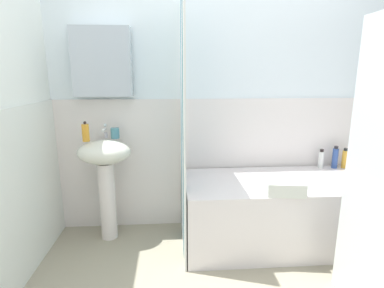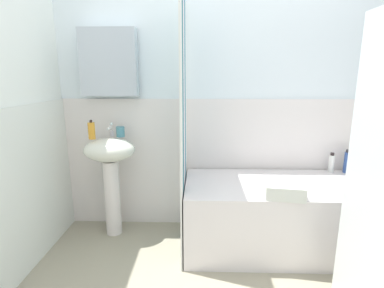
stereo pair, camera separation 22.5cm
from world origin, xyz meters
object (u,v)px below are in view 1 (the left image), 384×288
object	(u,v)px
sink	(105,168)
lotion_bottle	(345,159)
shampoo_bottle	(335,158)
toothbrush_cup	(115,133)
towel_folded	(284,186)
soap_dispenser	(86,133)
conditioner_bottle	(321,159)
bathtub	(279,211)

from	to	relation	value
sink	lotion_bottle	bearing A→B (deg)	2.92
lotion_bottle	shampoo_bottle	world-z (taller)	shampoo_bottle
toothbrush_cup	towel_folded	size ratio (longest dim) A/B	0.34
soap_dispenser	shampoo_bottle	size ratio (longest dim) A/B	0.79
shampoo_bottle	conditioner_bottle	world-z (taller)	shampoo_bottle
soap_dispenser	sink	bearing A→B (deg)	10.81
bathtub	conditioner_bottle	world-z (taller)	conditioner_bottle
lotion_bottle	shampoo_bottle	size ratio (longest dim) A/B	0.91
towel_folded	bathtub	bearing A→B (deg)	71.55
bathtub	soap_dispenser	bearing A→B (deg)	174.76
shampoo_bottle	towel_folded	xyz separation A→B (m)	(-0.69, -0.54, -0.05)
sink	towel_folded	bearing A→B (deg)	-16.88
sink	conditioner_bottle	size ratio (longest dim) A/B	4.89
shampoo_bottle	towel_folded	bearing A→B (deg)	-142.30
shampoo_bottle	towel_folded	size ratio (longest dim) A/B	0.78
toothbrush_cup	bathtub	world-z (taller)	toothbrush_cup
toothbrush_cup	bathtub	bearing A→B (deg)	-10.17
conditioner_bottle	towel_folded	size ratio (longest dim) A/B	0.67
bathtub	shampoo_bottle	distance (m)	0.77
toothbrush_cup	lotion_bottle	world-z (taller)	toothbrush_cup
sink	soap_dispenser	bearing A→B (deg)	-169.19
toothbrush_cup	shampoo_bottle	xyz separation A→B (m)	(2.00, 0.04, -0.27)
sink	soap_dispenser	distance (m)	0.34
sink	shampoo_bottle	distance (m)	2.08
soap_dispenser	lotion_bottle	xyz separation A→B (m)	(2.30, 0.14, -0.31)
bathtub	lotion_bottle	size ratio (longest dim) A/B	8.47
toothbrush_cup	conditioner_bottle	world-z (taller)	toothbrush_cup
sink	bathtub	world-z (taller)	sink
lotion_bottle	towel_folded	bearing A→B (deg)	-145.94
conditioner_bottle	towel_folded	bearing A→B (deg)	-136.02
toothbrush_cup	bathtub	distance (m)	1.55
toothbrush_cup	conditioner_bottle	distance (m)	1.89
bathtub	towel_folded	size ratio (longest dim) A/B	5.99
toothbrush_cup	conditioner_bottle	size ratio (longest dim) A/B	0.50
towel_folded	shampoo_bottle	bearing A→B (deg)	37.70
bathtub	lotion_bottle	xyz separation A→B (m)	(0.70, 0.28, 0.37)
soap_dispenser	towel_folded	bearing A→B (deg)	-14.62
toothbrush_cup	conditioner_bottle	bearing A→B (deg)	1.46
sink	conditioner_bottle	xyz separation A→B (m)	(1.95, 0.12, -0.00)
lotion_bottle	shampoo_bottle	distance (m)	0.09
lotion_bottle	toothbrush_cup	bearing A→B (deg)	-179.06
soap_dispenser	shampoo_bottle	xyz separation A→B (m)	(2.21, 0.14, -0.30)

